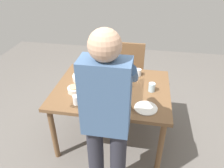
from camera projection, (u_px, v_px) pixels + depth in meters
ground_plane at (112, 135)px, 2.83m from camera, size 6.00×6.00×0.00m
dining_table at (112, 93)px, 2.48m from camera, size 1.30×1.02×0.75m
chair_near at (130, 70)px, 3.28m from camera, size 0.40×0.40×0.91m
person_server at (107, 119)px, 1.66m from camera, size 0.42×0.61×1.69m
wine_bottle at (118, 84)px, 2.30m from camera, size 0.07×0.07×0.30m
wine_glass_left at (120, 91)px, 2.19m from camera, size 0.07×0.07×0.15m
wine_glass_right at (103, 69)px, 2.60m from camera, size 0.07×0.07×0.15m
water_cup_near_left at (138, 72)px, 2.66m from camera, size 0.07×0.07×0.09m
water_cup_near_right at (117, 106)px, 2.07m from camera, size 0.06×0.06×0.10m
water_cup_far_left at (76, 100)px, 2.15m from camera, size 0.07×0.07×0.10m
water_cup_far_right at (152, 87)px, 2.35m from camera, size 0.07×0.07×0.10m
serving_bowl_pasta at (85, 77)px, 2.58m from camera, size 0.30×0.30×0.07m
side_bowl_salad at (122, 70)px, 2.72m from camera, size 0.18×0.18×0.07m
side_bowl_bread at (75, 89)px, 2.35m from camera, size 0.16×0.16×0.07m
dinner_plate_near at (146, 108)px, 2.11m from camera, size 0.23×0.23×0.01m
dinner_plate_far at (95, 101)px, 2.20m from camera, size 0.23×0.23×0.01m
table_knife at (79, 69)px, 2.82m from camera, size 0.04×0.20×0.00m
table_fork at (121, 83)px, 2.51m from camera, size 0.05×0.18×0.00m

